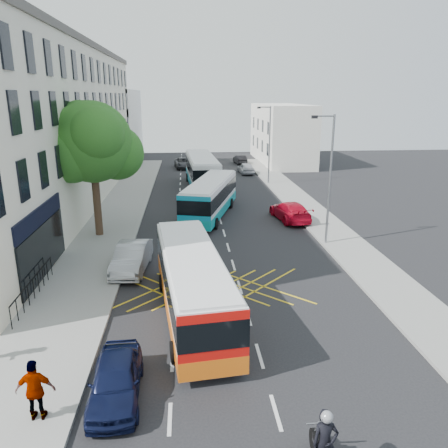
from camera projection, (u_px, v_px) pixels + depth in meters
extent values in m
plane|color=black|center=(260.00, 356.00, 16.09)|extent=(120.00, 120.00, 0.00)
cube|color=gray|center=(100.00, 235.00, 29.69)|extent=(5.00, 70.00, 0.15)
cube|color=gray|center=(329.00, 229.00, 31.03)|extent=(3.00, 70.00, 0.15)
cube|color=beige|center=(48.00, 129.00, 36.48)|extent=(8.00, 45.00, 13.00)
cube|color=#59544C|center=(38.00, 42.00, 34.56)|extent=(8.30, 45.00, 0.50)
cube|color=black|center=(39.00, 216.00, 21.93)|extent=(0.12, 7.00, 0.90)
cube|color=black|center=(44.00, 250.00, 22.45)|extent=(0.12, 7.00, 2.60)
cube|color=silver|center=(109.00, 124.00, 66.04)|extent=(8.00, 20.00, 10.00)
cube|color=silver|center=(281.00, 134.00, 61.73)|extent=(6.00, 18.00, 8.00)
cylinder|color=#382619|center=(97.00, 203.00, 29.04)|extent=(0.50, 0.50, 4.40)
sphere|color=#225D1A|center=(92.00, 142.00, 27.91)|extent=(5.20, 5.20, 5.20)
sphere|color=#225D1A|center=(117.00, 153.00, 29.01)|extent=(3.60, 3.60, 3.60)
sphere|color=#225D1A|center=(71.00, 153.00, 27.40)|extent=(3.80, 3.80, 3.80)
sphere|color=#225D1A|center=(97.00, 134.00, 26.54)|extent=(3.40, 3.40, 3.40)
sphere|color=#225D1A|center=(82.00, 125.00, 28.60)|extent=(3.20, 3.20, 3.20)
cylinder|color=slate|center=(330.00, 181.00, 26.90)|extent=(0.14, 0.14, 8.00)
cylinder|color=slate|center=(325.00, 116.00, 25.75)|extent=(1.20, 0.10, 0.10)
cube|color=black|center=(315.00, 117.00, 25.71)|extent=(0.35, 0.15, 0.18)
cylinder|color=slate|center=(269.00, 145.00, 46.01)|extent=(0.14, 0.14, 8.00)
cylinder|color=slate|center=(265.00, 107.00, 44.85)|extent=(1.20, 0.10, 0.10)
cube|color=black|center=(259.00, 108.00, 44.81)|extent=(0.35, 0.15, 0.18)
cube|color=silver|center=(192.00, 282.00, 18.68)|extent=(3.47, 10.31, 2.44)
cube|color=silver|center=(192.00, 255.00, 18.32)|extent=(3.26, 10.09, 0.11)
cube|color=black|center=(192.00, 275.00, 18.58)|extent=(3.54, 10.38, 1.01)
cube|color=orange|center=(193.00, 300.00, 18.92)|extent=(3.53, 10.37, 0.69)
cube|color=red|center=(214.00, 345.00, 13.95)|extent=(2.33, 0.37, 2.30)
cube|color=#FF0C0C|center=(186.00, 366.00, 13.95)|extent=(0.26, 0.09, 0.25)
cube|color=#FF0C0C|center=(241.00, 359.00, 14.30)|extent=(0.26, 0.09, 0.25)
cylinder|color=black|center=(162.00, 283.00, 21.36)|extent=(0.35, 0.85, 0.83)
cylinder|color=black|center=(208.00, 279.00, 21.81)|extent=(0.35, 0.85, 0.83)
cylinder|color=black|center=(174.00, 352.00, 15.58)|extent=(0.35, 0.85, 0.83)
cylinder|color=black|center=(237.00, 345.00, 16.03)|extent=(0.35, 0.85, 0.83)
cube|color=silver|center=(210.00, 197.00, 34.30)|extent=(5.03, 10.45, 2.46)
cube|color=silver|center=(210.00, 181.00, 33.94)|extent=(4.79, 10.21, 0.11)
cube|color=black|center=(210.00, 192.00, 34.20)|extent=(5.10, 10.53, 1.02)
cube|color=#0B9294|center=(210.00, 207.00, 34.54)|extent=(5.09, 10.51, 0.70)
cube|color=#0D88AA|center=(194.00, 213.00, 29.52)|extent=(2.30, 0.74, 2.32)
cube|color=#FF0C0C|center=(181.00, 222.00, 29.86)|extent=(0.26, 0.13, 0.25)
cube|color=#FF0C0C|center=(207.00, 223.00, 29.53)|extent=(0.26, 0.13, 0.25)
cylinder|color=black|center=(204.00, 202.00, 37.45)|extent=(0.48, 0.87, 0.84)
cylinder|color=black|center=(231.00, 203.00, 37.03)|extent=(0.48, 0.87, 0.84)
cylinder|color=black|center=(184.00, 222.00, 31.60)|extent=(0.48, 0.87, 0.84)
cylinder|color=black|center=(216.00, 224.00, 31.18)|extent=(0.48, 0.87, 0.84)
cube|color=silver|center=(202.00, 170.00, 45.10)|extent=(3.23, 11.69, 2.79)
cube|color=silver|center=(202.00, 156.00, 44.69)|extent=(3.01, 11.45, 0.13)
cube|color=black|center=(202.00, 167.00, 44.99)|extent=(3.30, 11.75, 1.16)
cube|color=#0D86A6|center=(202.00, 180.00, 45.38)|extent=(3.29, 11.74, 0.79)
cube|color=silver|center=(208.00, 180.00, 39.63)|extent=(2.67, 0.24, 2.63)
cube|color=#FF0C0C|center=(196.00, 189.00, 39.69)|extent=(0.25, 0.07, 0.25)
cube|color=#FF0C0C|center=(219.00, 188.00, 39.97)|extent=(0.25, 0.07, 0.25)
cylinder|color=black|center=(188.00, 178.00, 48.29)|extent=(0.34, 0.96, 0.95)
cylinder|color=black|center=(211.00, 177.00, 48.64)|extent=(0.34, 0.96, 0.95)
cylinder|color=black|center=(192.00, 191.00, 41.60)|extent=(0.34, 0.96, 0.95)
cylinder|color=black|center=(219.00, 190.00, 41.95)|extent=(0.34, 0.96, 0.95)
cylinder|color=black|center=(314.00, 441.00, 11.69)|extent=(0.14, 0.66, 0.66)
cube|color=black|center=(321.00, 441.00, 11.06)|extent=(0.30, 0.47, 0.21)
cylinder|color=slate|center=(316.00, 430.00, 11.53)|extent=(0.07, 0.45, 0.87)
cylinder|color=slate|center=(318.00, 423.00, 11.28)|extent=(0.62, 0.05, 0.04)
imported|color=black|center=(325.00, 443.00, 10.70)|extent=(0.66, 0.44, 1.78)
sphere|color=#99999E|center=(327.00, 417.00, 10.49)|extent=(0.31, 0.31, 0.31)
imported|color=black|center=(116.00, 379.00, 13.71)|extent=(1.69, 3.91, 1.32)
imported|color=#ABAFB3|center=(132.00, 257.00, 23.74)|extent=(2.00, 4.69, 1.50)
imported|color=red|center=(290.00, 211.00, 33.36)|extent=(2.67, 5.20, 1.44)
imported|color=#38393F|center=(184.00, 163.00, 57.23)|extent=(2.73, 5.05, 1.35)
imported|color=#AEB0B6|center=(246.00, 168.00, 53.26)|extent=(1.88, 4.13, 1.37)
imported|color=black|center=(240.00, 159.00, 60.84)|extent=(1.68, 3.85, 1.23)
imported|color=gray|center=(36.00, 390.00, 12.51)|extent=(1.13, 0.48, 1.92)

